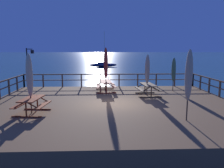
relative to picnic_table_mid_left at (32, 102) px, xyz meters
The scene contains 13 objects.
ground_plane 4.59m from the picnic_table_mid_left, 24.38° to the left, with size 600.00×600.00×0.00m, color #2D5B6B.
wooden_deck 4.50m from the picnic_table_mid_left, 24.38° to the left, with size 14.46×11.89×0.73m, color brown.
railing_waterside_far 8.60m from the picnic_table_mid_left, 62.21° to the left, with size 14.26×0.10×1.09m.
picnic_table_mid_left is the anchor object (origin of this frame).
picnic_table_mid_right 7.66m from the picnic_table_mid_left, 31.78° to the left, with size 1.55×1.99×0.78m.
picnic_table_back_right 6.71m from the picnic_table_mid_left, 56.98° to the left, with size 1.52×2.14×0.78m.
patio_umbrella_short_back 1.31m from the picnic_table_mid_left, 158.84° to the left, with size 0.32×0.32×2.93m.
patio_umbrella_tall_mid_right 7.73m from the picnic_table_mid_left, 32.32° to the left, with size 0.32×0.32×2.76m.
patio_umbrella_tall_mid_left 6.89m from the picnic_table_mid_left, 56.94° to the left, with size 0.32×0.32×3.24m.
patio_umbrella_tall_back_right 7.40m from the picnic_table_mid_left, 10.79° to the right, with size 0.32×0.32×3.12m.
patio_umbrella_tall_back_left 10.43m from the picnic_table_mid_left, 32.65° to the left, with size 0.32×0.32×2.50m.
lamp_post_hooked 7.53m from the picnic_table_mid_left, 108.52° to the left, with size 0.65×0.36×3.20m.
sailboat_distant 37.79m from the picnic_table_mid_left, 84.79° to the left, with size 6.10×2.09×7.72m.
Camera 1 is at (-0.52, -12.31, 3.82)m, focal length 35.07 mm.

